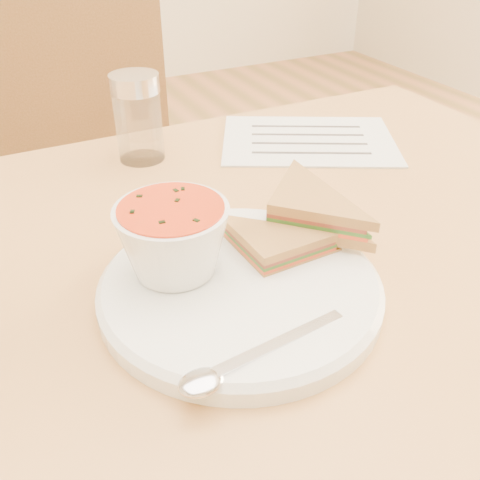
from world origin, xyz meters
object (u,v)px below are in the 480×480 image
dining_table (256,431)px  condiment_shaker (138,118)px  plate (240,289)px  chair_far (84,209)px  soup_bowl (174,243)px

dining_table → condiment_shaker: condiment_shaker is taller
plate → condiment_shaker: 0.35m
dining_table → condiment_shaker: size_ratio=8.10×
chair_far → soup_bowl: chair_far is taller
chair_far → condiment_shaker: (0.05, -0.34, 0.31)m
dining_table → plate: bearing=-128.4°
plate → soup_bowl: (-0.05, 0.04, 0.05)m
dining_table → chair_far: (-0.11, 0.59, 0.12)m
chair_far → plate: chair_far is taller
dining_table → chair_far: chair_far is taller
dining_table → condiment_shaker: bearing=104.2°
chair_far → condiment_shaker: chair_far is taller
chair_far → condiment_shaker: 0.47m
soup_bowl → condiment_shaker: (0.07, 0.31, 0.01)m
plate → soup_bowl: bearing=141.5°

